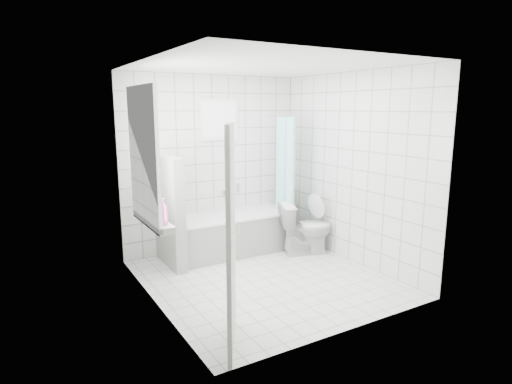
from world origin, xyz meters
TOP-DOWN VIEW (x-y plane):
  - ground at (0.00, 0.00)m, footprint 3.00×3.00m
  - ceiling at (0.00, 0.00)m, footprint 3.00×3.00m
  - wall_back at (0.00, 1.50)m, footprint 2.80×0.02m
  - wall_front at (0.00, -1.50)m, footprint 2.80×0.02m
  - wall_left at (-1.40, 0.00)m, footprint 0.02×3.00m
  - wall_right at (1.40, 0.00)m, footprint 0.02×3.00m
  - window_left at (-1.35, 0.30)m, footprint 0.01×0.90m
  - window_back at (0.10, 1.46)m, footprint 0.50×0.01m
  - window_sill at (-1.31, 0.30)m, footprint 0.18×1.02m
  - door at (-1.05, -1.13)m, footprint 0.44×0.71m
  - bathtub at (0.11, 1.12)m, footprint 1.80×0.77m
  - partition_wall at (-0.85, 1.07)m, footprint 0.15×0.85m
  - tiled_ledge at (1.26, 1.38)m, footprint 0.40×0.24m
  - toilet at (1.03, 0.52)m, footprint 0.85×0.64m
  - curtain_rod at (0.95, 1.10)m, footprint 0.02×0.80m
  - shower_curtain at (0.95, 0.97)m, footprint 0.14×0.48m
  - tub_faucet at (0.21, 1.46)m, footprint 0.18×0.06m
  - sill_bottles at (-1.30, 0.27)m, footprint 0.18×0.76m
  - ledge_bottles at (1.23, 1.34)m, footprint 0.14×0.16m

SIDE VIEW (x-z plane):
  - ground at x=0.00m, z-range 0.00..0.00m
  - tiled_ledge at x=1.26m, z-range 0.00..0.55m
  - bathtub at x=0.11m, z-range 0.00..0.58m
  - toilet at x=1.03m, z-range 0.00..0.77m
  - ledge_bottles at x=1.23m, z-range 0.55..0.79m
  - partition_wall at x=-0.85m, z-range 0.00..1.50m
  - tub_faucet at x=0.21m, z-range 0.82..0.88m
  - window_sill at x=-1.31m, z-range 0.82..0.90m
  - door at x=-1.05m, z-range 0.00..2.00m
  - sill_bottles at x=-1.30m, z-range 0.87..1.18m
  - shower_curtain at x=0.95m, z-range 0.21..1.99m
  - wall_back at x=0.00m, z-range 0.00..2.60m
  - wall_front at x=0.00m, z-range 0.00..2.60m
  - wall_left at x=-1.40m, z-range 0.00..2.60m
  - wall_right at x=1.40m, z-range 0.00..2.60m
  - window_left at x=-1.35m, z-range 0.90..2.30m
  - window_back at x=0.10m, z-range 1.70..2.20m
  - curtain_rod at x=0.95m, z-range 1.99..2.01m
  - ceiling at x=0.00m, z-range 2.60..2.60m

